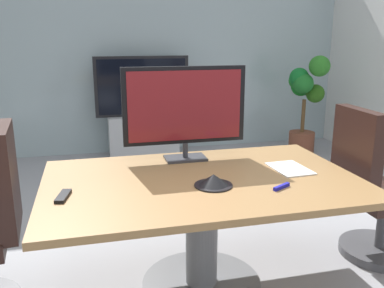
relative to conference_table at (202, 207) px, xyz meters
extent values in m
plane|color=#99999E|center=(-0.06, 0.16, -0.54)|extent=(7.45, 7.45, 0.00)
cube|color=#9EB2B7|center=(-0.06, 3.38, 0.82)|extent=(6.01, 0.10, 2.72)
cube|color=olive|center=(0.00, 0.00, 0.16)|extent=(1.87, 1.18, 0.04)
cylinder|color=slate|center=(0.00, 0.00, -0.20)|extent=(0.20, 0.20, 0.69)
cylinder|color=slate|center=(0.00, 0.00, -0.53)|extent=(0.76, 0.76, 0.03)
cube|color=black|center=(-1.10, 0.07, 0.25)|extent=(0.13, 0.46, 0.60)
cylinder|color=#4C4C51|center=(1.37, 0.06, -0.51)|extent=(0.56, 0.56, 0.06)
cylinder|color=#4C4C51|center=(1.37, 0.06, -0.30)|extent=(0.07, 0.07, 0.36)
cube|color=black|center=(1.10, 0.07, 0.25)|extent=(0.10, 0.46, 0.60)
cube|color=black|center=(1.35, 0.32, 0.04)|extent=(0.28, 0.06, 0.03)
cube|color=#333338|center=(-0.01, 0.41, 0.19)|extent=(0.28, 0.18, 0.02)
cylinder|color=#333338|center=(-0.01, 0.41, 0.25)|extent=(0.04, 0.04, 0.10)
cube|color=black|center=(-0.01, 0.42, 0.56)|extent=(0.84, 0.04, 0.52)
cube|color=maroon|center=(-0.01, 0.40, 0.56)|extent=(0.77, 0.01, 0.47)
cube|color=#B7BABC|center=(0.03, 3.03, -0.27)|extent=(0.90, 0.36, 0.55)
cube|color=black|center=(0.03, 3.01, 0.39)|extent=(1.20, 0.06, 0.76)
cube|color=black|center=(0.03, 2.98, 0.39)|extent=(1.12, 0.01, 0.69)
cylinder|color=brown|center=(2.12, 2.63, -0.39)|extent=(0.34, 0.34, 0.30)
cylinder|color=brown|center=(2.12, 2.63, -0.02)|extent=(0.05, 0.05, 0.44)
sphere|color=#295D17|center=(2.26, 2.60, 0.28)|extent=(0.24, 0.24, 0.24)
sphere|color=#16711D|center=(2.17, 2.83, 0.35)|extent=(0.27, 0.27, 0.27)
sphere|color=#1E7A24|center=(2.07, 2.76, 0.43)|extent=(0.22, 0.22, 0.22)
sphere|color=#146B28|center=(2.02, 2.62, 0.49)|extent=(0.25, 0.25, 0.25)
sphere|color=#1E6E27|center=(2.05, 2.55, 0.42)|extent=(0.26, 0.26, 0.26)
sphere|color=#2B7924|center=(2.20, 2.44, 0.64)|extent=(0.26, 0.26, 0.26)
cone|color=black|center=(0.03, -0.14, 0.22)|extent=(0.19, 0.19, 0.07)
cylinder|color=black|center=(0.03, -0.14, 0.19)|extent=(0.22, 0.22, 0.01)
cube|color=black|center=(-0.79, -0.11, 0.19)|extent=(0.08, 0.18, 0.02)
cube|color=#1919A5|center=(0.39, -0.27, 0.19)|extent=(0.12, 0.08, 0.02)
cube|color=white|center=(0.59, 0.04, 0.19)|extent=(0.23, 0.31, 0.01)
camera|label=1|loc=(-0.63, -2.25, 1.02)|focal=38.53mm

